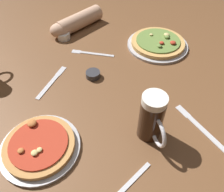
{
  "coord_description": "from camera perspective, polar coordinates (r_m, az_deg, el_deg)",
  "views": [
    {
      "loc": [
        -0.21,
        -0.55,
        0.66
      ],
      "look_at": [
        0.0,
        0.0,
        0.02
      ],
      "focal_mm": 36.05,
      "sensor_mm": 36.0,
      "label": 1
    }
  ],
  "objects": [
    {
      "name": "ground_plane",
      "position": [
        0.9,
        0.0,
        -1.53
      ],
      "size": [
        2.4,
        2.4,
        0.03
      ],
      "primitive_type": "cube",
      "color": "brown"
    },
    {
      "name": "pizza_plate_near",
      "position": [
        0.78,
        -17.89,
        -11.94
      ],
      "size": [
        0.26,
        0.26,
        0.05
      ],
      "color": "#B2B2B7",
      "rests_on": "ground_plane"
    },
    {
      "name": "pizza_plate_far",
      "position": [
        1.17,
        11.53,
        12.98
      ],
      "size": [
        0.3,
        0.3,
        0.05
      ],
      "color": "#B2B2B7",
      "rests_on": "ground_plane"
    },
    {
      "name": "beer_mug_dark",
      "position": [
        0.72,
        10.08,
        -5.57
      ],
      "size": [
        0.08,
        0.14,
        0.18
      ],
      "color": "black",
      "rests_on": "ground_plane"
    },
    {
      "name": "ramekin_sauce",
      "position": [
        1.23,
        -12.15,
        14.7
      ],
      "size": [
        0.07,
        0.07,
        0.03
      ],
      "primitive_type": "cylinder",
      "color": "white",
      "rests_on": "ground_plane"
    },
    {
      "name": "ramekin_butter",
      "position": [
        0.97,
        -4.84,
        5.48
      ],
      "size": [
        0.06,
        0.06,
        0.03
      ],
      "primitive_type": "cylinder",
      "color": "#333338",
      "rests_on": "ground_plane"
    },
    {
      "name": "fork_left",
      "position": [
        1.11,
        -5.21,
        10.77
      ],
      "size": [
        0.19,
        0.13,
        0.01
      ],
      "color": "silver",
      "rests_on": "ground_plane"
    },
    {
      "name": "knife_right",
      "position": [
        0.86,
        21.57,
        -7.45
      ],
      "size": [
        0.06,
        0.24,
        0.01
      ],
      "color": "silver",
      "rests_on": "ground_plane"
    },
    {
      "name": "fork_spare",
      "position": [
        0.69,
        2.3,
        -23.1
      ],
      "size": [
        0.23,
        0.11,
        0.01
      ],
      "color": "silver",
      "rests_on": "ground_plane"
    },
    {
      "name": "knife_spare",
      "position": [
        0.99,
        -15.02,
        3.57
      ],
      "size": [
        0.16,
        0.17,
        0.01
      ],
      "color": "silver",
      "rests_on": "ground_plane"
    },
    {
      "name": "diner_arm",
      "position": [
        1.29,
        -9.36,
        17.86
      ],
      "size": [
        0.31,
        0.19,
        0.08
      ],
      "color": "tan",
      "rests_on": "ground_plane"
    }
  ]
}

